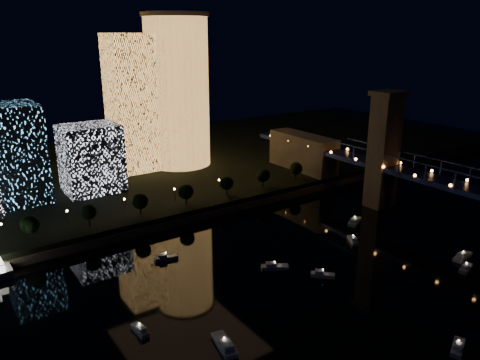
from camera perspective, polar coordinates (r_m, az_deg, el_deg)
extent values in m
plane|color=black|center=(140.42, 15.39, -14.32)|extent=(520.00, 520.00, 0.00)
cube|color=black|center=(261.75, -12.17, 1.56)|extent=(420.00, 160.00, 5.00)
cube|color=#6B5E4C|center=(195.70, -3.13, -3.82)|extent=(420.00, 6.00, 3.00)
cylinder|color=#F5A74E|center=(248.07, -7.58, 10.42)|extent=(32.00, 32.00, 75.31)
cylinder|color=#6B5E4C|center=(246.42, -7.96, 19.37)|extent=(34.00, 34.00, 2.00)
cube|color=#F5A74E|center=(242.24, -13.04, 9.04)|extent=(21.26, 21.26, 67.65)
cube|color=white|center=(216.02, -17.70, 2.53)|extent=(24.14, 20.42, 29.71)
cube|color=#53AAE2|center=(214.13, -25.63, 2.99)|extent=(20.27, 26.35, 40.54)
cube|color=#6B5E4C|center=(207.99, 17.07, 3.21)|extent=(11.00, 9.00, 48.00)
cube|color=#6B5E4C|center=(203.61, 17.70, 10.04)|extent=(13.00, 11.00, 2.00)
cube|color=#6B5E4C|center=(243.90, 7.65, 2.84)|extent=(12.00, 40.00, 23.00)
cube|color=navy|center=(184.34, 25.22, -0.30)|extent=(0.50, 0.50, 7.00)
cube|color=navy|center=(196.64, 19.26, 1.44)|extent=(0.50, 0.50, 7.00)
cube|color=navy|center=(210.96, 14.05, 2.96)|extent=(0.50, 0.50, 7.00)
sphere|color=orange|center=(201.85, 17.09, 1.55)|extent=(1.20, 1.20, 1.20)
sphere|color=orange|center=(231.17, 8.39, 4.11)|extent=(1.20, 1.20, 1.20)
cube|color=silver|center=(176.20, 25.50, -8.44)|extent=(9.49, 4.21, 1.20)
cube|color=silver|center=(174.56, 25.37, -8.26)|extent=(3.51, 2.82, 1.00)
sphere|color=white|center=(175.39, 25.58, -7.85)|extent=(0.36, 0.36, 0.36)
cube|color=silver|center=(150.54, 10.05, -11.35)|extent=(6.78, 6.99, 1.20)
cube|color=silver|center=(150.04, 9.65, -10.96)|extent=(3.17, 3.20, 1.00)
sphere|color=white|center=(149.60, 10.09, -10.68)|extent=(0.36, 0.36, 0.36)
cube|color=silver|center=(160.54, -9.00, -9.37)|extent=(8.11, 4.14, 1.20)
cube|color=silver|center=(159.84, -9.43, -9.08)|extent=(3.09, 2.57, 1.00)
sphere|color=white|center=(159.66, -9.04, -8.73)|extent=(0.36, 0.36, 0.36)
cube|color=silver|center=(119.79, -1.93, -19.43)|extent=(5.02, 10.50, 1.20)
cube|color=silver|center=(118.00, -1.64, -19.41)|extent=(3.22, 3.95, 1.00)
sphere|color=white|center=(118.59, -1.94, -18.66)|extent=(0.36, 0.36, 0.36)
cube|color=silver|center=(126.88, -12.12, -17.50)|extent=(2.55, 6.56, 1.20)
cube|color=silver|center=(125.54, -11.94, -17.29)|extent=(1.84, 2.37, 1.00)
sphere|color=white|center=(125.76, -12.18, -16.75)|extent=(0.36, 0.36, 0.36)
cube|color=silver|center=(192.91, 13.78, -4.94)|extent=(9.99, 7.11, 1.20)
cube|color=silver|center=(191.20, 13.69, -4.78)|extent=(4.14, 3.76, 1.00)
sphere|color=white|center=(192.18, 13.82, -4.39)|extent=(0.36, 0.36, 0.36)
cube|color=silver|center=(176.06, 13.59, -7.15)|extent=(5.34, 7.00, 1.20)
cube|color=silver|center=(174.73, 13.72, -6.96)|extent=(2.74, 2.96, 1.00)
sphere|color=white|center=(175.25, 13.64, -6.56)|extent=(0.36, 0.36, 0.36)
cube|color=silver|center=(129.84, 25.00, -18.02)|extent=(7.97, 5.34, 1.20)
cube|color=silver|center=(128.28, 25.00, -17.89)|extent=(3.25, 2.90, 1.00)
sphere|color=white|center=(128.75, 25.12, -17.29)|extent=(0.36, 0.36, 0.36)
cube|color=silver|center=(168.54, 25.82, -9.67)|extent=(7.75, 4.13, 1.20)
cube|color=silver|center=(167.09, 25.76, -9.47)|extent=(2.99, 2.51, 1.00)
sphere|color=white|center=(167.69, 25.91, -9.06)|extent=(0.36, 0.36, 0.36)
cube|color=silver|center=(153.30, 4.26, -10.55)|extent=(9.01, 6.96, 1.20)
cube|color=silver|center=(152.62, 3.77, -10.21)|extent=(3.83, 3.55, 1.00)
sphere|color=white|center=(152.37, 4.27, -9.89)|extent=(0.36, 0.36, 0.36)
cylinder|color=black|center=(176.17, -24.11, -5.97)|extent=(0.70, 0.70, 4.00)
sphere|color=black|center=(174.90, -24.25, -4.92)|extent=(6.36, 6.36, 6.36)
cylinder|color=black|center=(180.11, -17.90, -4.74)|extent=(0.70, 0.70, 4.00)
sphere|color=black|center=(178.87, -18.00, -3.71)|extent=(5.78, 5.78, 5.78)
cylinder|color=black|center=(186.13, -12.03, -3.53)|extent=(0.70, 0.70, 4.00)
sphere|color=black|center=(184.93, -12.10, -2.52)|extent=(6.36, 6.36, 6.36)
cylinder|color=black|center=(194.03, -6.61, -2.38)|extent=(0.70, 0.70, 4.00)
sphere|color=black|center=(192.88, -6.64, -1.40)|extent=(6.49, 6.49, 6.49)
cylinder|color=black|center=(203.60, -1.65, -1.30)|extent=(0.70, 0.70, 4.00)
sphere|color=black|center=(202.50, -1.66, -0.36)|extent=(6.13, 6.13, 6.13)
cylinder|color=black|center=(214.60, 2.82, -0.32)|extent=(0.70, 0.70, 4.00)
sphere|color=black|center=(213.56, 2.83, 0.58)|extent=(6.25, 6.25, 6.25)
cylinder|color=black|center=(226.84, 6.83, 0.57)|extent=(0.70, 0.70, 4.00)
sphere|color=black|center=(225.86, 6.86, 1.42)|extent=(6.06, 6.06, 6.06)
cylinder|color=black|center=(180.58, -27.00, -5.64)|extent=(0.24, 0.24, 5.00)
sphere|color=#FFCC7F|center=(179.59, -27.12, -4.81)|extent=(0.70, 0.70, 0.70)
cylinder|color=black|center=(183.97, -20.26, -4.35)|extent=(0.24, 0.24, 5.00)
sphere|color=#FFCC7F|center=(183.00, -20.35, -3.54)|extent=(0.70, 0.70, 0.70)
cylinder|color=black|center=(189.87, -13.87, -3.08)|extent=(0.24, 0.24, 5.00)
sphere|color=#FFCC7F|center=(188.93, -13.93, -2.28)|extent=(0.70, 0.70, 0.70)
cylinder|color=black|center=(198.04, -7.95, -1.86)|extent=(0.24, 0.24, 5.00)
sphere|color=#FFCC7F|center=(197.14, -7.98, -1.09)|extent=(0.70, 0.70, 0.70)
cylinder|color=black|center=(208.23, -2.56, -0.73)|extent=(0.24, 0.24, 5.00)
sphere|color=#FFCC7F|center=(207.38, -2.57, 0.00)|extent=(0.70, 0.70, 0.70)
cylinder|color=black|center=(220.16, 2.28, 0.29)|extent=(0.24, 0.24, 5.00)
sphere|color=#FFCC7F|center=(219.35, 2.29, 0.99)|extent=(0.70, 0.70, 0.70)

